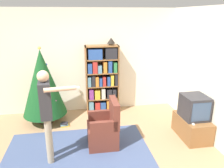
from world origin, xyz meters
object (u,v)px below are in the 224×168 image
Objects in this scene: bookshelf at (102,79)px; armchair at (105,130)px; television at (194,107)px; table_lamp at (111,41)px; standing_person at (47,109)px; christmas_tree at (43,83)px.

bookshelf is 1.88× the size of armchair.
television is 0.56× the size of armchair.
armchair is at bearing -103.91° from table_lamp.
bookshelf is 1.07× the size of standing_person.
armchair is (1.24, -1.19, -0.64)m from christmas_tree.
christmas_tree is 1.84m from armchair.
christmas_tree is 1.88m from table_lamp.
armchair reaches higher than television.
bookshelf is 2.18m from standing_person.
christmas_tree is at bearing -165.28° from bookshelf.
standing_person is (-1.15, -1.85, 0.08)m from bookshelf.
armchair is (-0.16, -1.56, -0.55)m from bookshelf.
armchair is 1.21m from standing_person.
standing_person is (-0.99, -0.29, 0.63)m from armchair.
standing_person is at bearing -174.39° from television.
table_lamp is at bearing 137.87° from standing_person.
table_lamp reaches higher than standing_person.
armchair is at bearing -43.88° from christmas_tree.
bookshelf is 2.29m from television.
table_lamp reaches higher than bookshelf.
television is at bearing 89.92° from armchair.
christmas_tree is 1.51m from standing_person.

